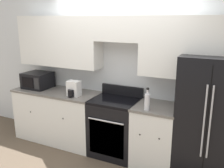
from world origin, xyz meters
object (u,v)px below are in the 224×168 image
(oven_range, at_px, (115,127))
(bottle, at_px, (147,101))
(microwave, at_px, (38,80))
(refrigerator, at_px, (209,118))

(oven_range, xyz_separation_m, bottle, (0.59, -0.21, 0.59))
(oven_range, relative_size, microwave, 2.34)
(refrigerator, distance_m, bottle, 0.87)
(bottle, bearing_deg, microwave, 173.99)
(refrigerator, xyz_separation_m, microwave, (-2.99, -0.02, 0.22))
(microwave, xyz_separation_m, bottle, (2.18, -0.23, -0.02))
(refrigerator, distance_m, microwave, 2.99)
(oven_range, xyz_separation_m, microwave, (-1.58, 0.02, 0.60))
(refrigerator, height_order, bottle, refrigerator)
(microwave, distance_m, bottle, 2.19)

